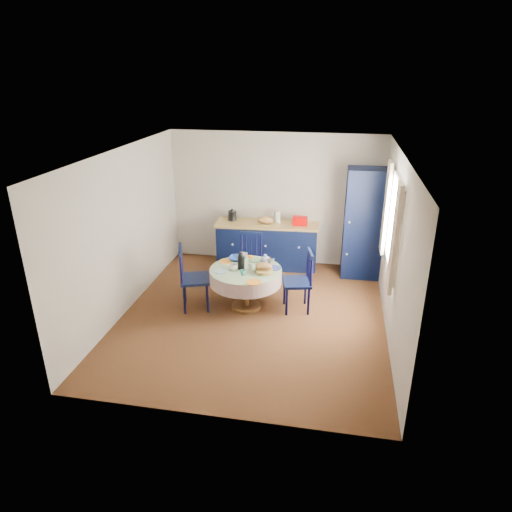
{
  "coord_description": "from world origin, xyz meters",
  "views": [
    {
      "loc": [
        1.17,
        -6.08,
        3.58
      ],
      "look_at": [
        0.01,
        0.2,
        0.92
      ],
      "focal_mm": 32.0,
      "sensor_mm": 36.0,
      "label": 1
    }
  ],
  "objects": [
    {
      "name": "cobalt_bowl",
      "position": [
        -0.37,
        0.54,
        0.71
      ],
      "size": [
        0.26,
        0.26,
        0.06
      ],
      "primitive_type": "imported",
      "color": "navy",
      "rests_on": "dining_table"
    },
    {
      "name": "ceiling",
      "position": [
        0.0,
        0.0,
        2.5
      ],
      "size": [
        4.5,
        4.5,
        0.0
      ],
      "primitive_type": "plane",
      "rotation": [
        3.14,
        0.0,
        0.0
      ],
      "color": "white",
      "rests_on": "wall_back"
    },
    {
      "name": "wall_back",
      "position": [
        0.0,
        2.25,
        1.25
      ],
      "size": [
        4.0,
        0.02,
        2.5
      ],
      "primitive_type": "cube",
      "color": "beige",
      "rests_on": "floor"
    },
    {
      "name": "pantry_cabinet",
      "position": [
        1.66,
        1.85,
        0.99
      ],
      "size": [
        0.71,
        0.52,
        1.99
      ],
      "rotation": [
        0.0,
        0.0,
        0.02
      ],
      "color": "black",
      "rests_on": "floor"
    },
    {
      "name": "mug_c",
      "position": [
        0.14,
        0.5,
        0.73
      ],
      "size": [
        0.13,
        0.13,
        0.11
      ],
      "primitive_type": "imported",
      "color": "black",
      "rests_on": "dining_table"
    },
    {
      "name": "mug_a",
      "position": [
        -0.34,
        0.16,
        0.73
      ],
      "size": [
        0.12,
        0.12,
        0.1
      ],
      "primitive_type": "imported",
      "color": "silver",
      "rests_on": "dining_table"
    },
    {
      "name": "window",
      "position": [
        1.95,
        0.3,
        1.52
      ],
      "size": [
        0.1,
        1.74,
        1.45
      ],
      "color": "white",
      "rests_on": "wall_right"
    },
    {
      "name": "dining_table",
      "position": [
        -0.15,
        0.23,
        0.56
      ],
      "size": [
        1.12,
        1.12,
        0.96
      ],
      "color": "brown",
      "rests_on": "floor"
    },
    {
      "name": "wall_right",
      "position": [
        2.0,
        0.0,
        1.25
      ],
      "size": [
        0.02,
        4.5,
        2.5
      ],
      "primitive_type": "cube",
      "color": "beige",
      "rests_on": "floor"
    },
    {
      "name": "floor",
      "position": [
        0.0,
        0.0,
        0.0
      ],
      "size": [
        4.5,
        4.5,
        0.0
      ],
      "primitive_type": "plane",
      "color": "black",
      "rests_on": "ground"
    },
    {
      "name": "mug_b",
      "position": [
        -0.15,
        0.0,
        0.72
      ],
      "size": [
        0.09,
        0.09,
        0.08
      ],
      "primitive_type": "imported",
      "color": "#276C5D",
      "rests_on": "dining_table"
    },
    {
      "name": "chair_far",
      "position": [
        -0.25,
        1.06,
        0.48
      ],
      "size": [
        0.45,
        0.44,
        0.95
      ],
      "rotation": [
        0.0,
        0.0,
        0.08
      ],
      "color": "black",
      "rests_on": "floor"
    },
    {
      "name": "kitchen_counter",
      "position": [
        -0.1,
        1.96,
        0.45
      ],
      "size": [
        1.96,
        0.72,
        1.1
      ],
      "rotation": [
        0.0,
        0.0,
        0.06
      ],
      "color": "black",
      "rests_on": "floor"
    },
    {
      "name": "chair_right",
      "position": [
        0.68,
        0.34,
        0.5
      ],
      "size": [
        0.51,
        0.52,
        0.99
      ],
      "rotation": [
        0.0,
        0.0,
        -1.35
      ],
      "color": "black",
      "rests_on": "floor"
    },
    {
      "name": "mug_d",
      "position": [
        -0.26,
        0.65,
        0.72
      ],
      "size": [
        0.1,
        0.1,
        0.09
      ],
      "primitive_type": "imported",
      "color": "silver",
      "rests_on": "dining_table"
    },
    {
      "name": "chair_left",
      "position": [
        -0.99,
        0.09,
        0.53
      ],
      "size": [
        0.57,
        0.59,
        1.05
      ],
      "rotation": [
        0.0,
        0.0,
        1.89
      ],
      "color": "black",
      "rests_on": "floor"
    },
    {
      "name": "wall_left",
      "position": [
        -2.0,
        0.0,
        1.25
      ],
      "size": [
        0.02,
        4.5,
        2.5
      ],
      "primitive_type": "cube",
      "color": "beige",
      "rests_on": "floor"
    }
  ]
}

